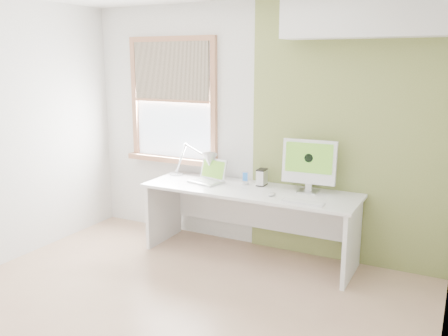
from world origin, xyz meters
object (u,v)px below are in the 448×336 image
Objects in this scene: desk at (252,206)px; imac at (309,163)px; laptop at (209,176)px; external_drive at (262,177)px; desk_lamp at (203,161)px.

imac is (0.56, 0.11, 0.49)m from desk.
external_drive is (0.56, 0.12, 0.03)m from laptop.
external_drive reaches higher than desk.
desk is 0.31m from external_drive.
desk is at bearing -0.65° from laptop.
laptop is (-0.50, 0.01, 0.25)m from desk.
desk_lamp is 1.19m from imac.
desk_lamp is 3.77× the size of external_drive.
laptop is (0.12, -0.09, -0.14)m from desk_lamp.
laptop is 0.57m from external_drive.
desk is 12.70× the size of external_drive.
desk_lamp reaches higher than external_drive.
imac is at bearing 11.26° from desk.
desk is at bearing -113.86° from external_drive.
external_drive is at bearing 12.11° from laptop.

